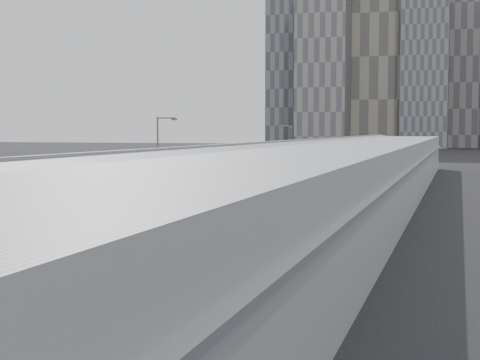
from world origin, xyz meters
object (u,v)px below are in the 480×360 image
at_px(bus_1, 133,227).
at_px(street_lamp_far, 281,148).
at_px(bus_7, 331,167).
at_px(shipping_container, 308,166).
at_px(suv, 323,165).
at_px(street_lamp_near, 160,159).
at_px(bus_6, 325,172).
at_px(bus_5, 302,177).
at_px(bus_0, 9,268).
at_px(bus_4, 274,184).
at_px(bus_2, 199,210).
at_px(bus_3, 245,195).

height_order(bus_1, street_lamp_far, street_lamp_far).
bearing_deg(bus_7, shipping_container, 120.00).
bearing_deg(shipping_container, suv, 91.80).
height_order(street_lamp_near, suv, street_lamp_near).
bearing_deg(bus_7, bus_6, -82.82).
bearing_deg(bus_6, bus_5, -93.46).
distance_m(bus_5, bus_7, 27.47).
bearing_deg(street_lamp_far, street_lamp_near, -88.93).
relative_size(bus_0, street_lamp_far, 1.47).
distance_m(bus_4, street_lamp_far, 33.77).
height_order(street_lamp_near, shipping_container, street_lamp_near).
xyz_separation_m(bus_4, shipping_container, (-6.75, 54.56, -0.50)).
distance_m(bus_2, bus_7, 69.69).
relative_size(bus_1, bus_6, 1.14).
relative_size(bus_0, bus_3, 1.08).
bearing_deg(street_lamp_near, bus_2, -47.30).
height_order(bus_6, street_lamp_far, street_lamp_far).
bearing_deg(bus_0, bus_6, 85.40).
relative_size(bus_2, bus_6, 1.01).
bearing_deg(street_lamp_near, bus_0, -79.09).
relative_size(bus_0, bus_6, 1.06).
xyz_separation_m(bus_4, street_lamp_far, (-6.96, 32.86, 3.48)).
height_order(bus_2, bus_6, bus_2).
height_order(bus_6, shipping_container, bus_6).
bearing_deg(bus_2, bus_5, 94.04).
height_order(bus_4, suv, bus_4).
distance_m(bus_2, shipping_container, 82.73).
xyz_separation_m(bus_7, street_lamp_near, (-5.85, -62.65, 3.69)).
height_order(bus_7, street_lamp_near, street_lamp_near).
xyz_separation_m(bus_1, bus_2, (0.13, 12.65, -0.19)).
bearing_deg(bus_2, bus_4, 95.03).
bearing_deg(suv, bus_7, -93.80).
distance_m(bus_0, bus_3, 42.53).
bearing_deg(bus_5, bus_1, -88.86).
bearing_deg(bus_6, bus_0, -92.29).
xyz_separation_m(bus_3, street_lamp_near, (-5.99, -8.39, 3.93)).
relative_size(bus_2, suv, 2.30).
xyz_separation_m(bus_3, bus_6, (0.78, 43.08, 0.03)).
height_order(bus_5, suv, bus_5).
bearing_deg(bus_2, bus_3, 95.78).
bearing_deg(bus_2, bus_1, -86.68).
xyz_separation_m(bus_1, bus_6, (0.41, 71.14, -0.20)).
relative_size(bus_4, bus_7, 0.97).
height_order(bus_1, shipping_container, bus_1).
bearing_deg(bus_4, suv, 90.53).
xyz_separation_m(shipping_container, suv, (-0.02, 15.69, -0.40)).
xyz_separation_m(bus_7, street_lamp_far, (-6.85, -8.98, 3.42)).
xyz_separation_m(bus_0, shipping_container, (-7.38, 109.51, -0.45)).
height_order(bus_0, bus_4, bus_4).
xyz_separation_m(bus_2, bus_6, (0.28, 58.50, -0.01)).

